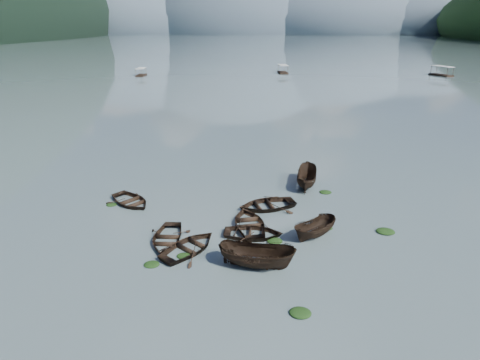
# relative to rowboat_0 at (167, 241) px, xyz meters

# --- Properties ---
(ground_plane) EXTENTS (2400.00, 2400.00, 0.00)m
(ground_plane) POSITION_rel_rowboat_0_xyz_m (4.70, -5.60, 0.00)
(ground_plane) COLOR #49595C
(haze_mtn_a) EXTENTS (520.00, 520.00, 280.00)m
(haze_mtn_a) POSITION_rel_rowboat_0_xyz_m (-255.30, 894.40, 0.00)
(haze_mtn_a) COLOR #475666
(haze_mtn_a) RESTS_ON ground
(haze_mtn_b) EXTENTS (520.00, 520.00, 340.00)m
(haze_mtn_b) POSITION_rel_rowboat_0_xyz_m (-55.30, 894.40, 0.00)
(haze_mtn_b) COLOR #475666
(haze_mtn_b) RESTS_ON ground
(haze_mtn_c) EXTENTS (520.00, 520.00, 260.00)m
(haze_mtn_c) POSITION_rel_rowboat_0_xyz_m (144.70, 894.40, 0.00)
(haze_mtn_c) COLOR #475666
(haze_mtn_c) RESTS_ON ground
(haze_mtn_d) EXTENTS (520.00, 520.00, 220.00)m
(haze_mtn_d) POSITION_rel_rowboat_0_xyz_m (324.70, 894.40, 0.00)
(haze_mtn_d) COLOR #475666
(haze_mtn_d) RESTS_ON ground
(rowboat_0) EXTENTS (2.97, 4.14, 0.85)m
(rowboat_0) POSITION_rel_rowboat_0_xyz_m (0.00, 0.00, 0.00)
(rowboat_0) COLOR black
(rowboat_0) RESTS_ON ground
(rowboat_1) EXTENTS (5.07, 5.33, 0.90)m
(rowboat_1) POSITION_rel_rowboat_0_xyz_m (1.81, -1.09, 0.00)
(rowboat_1) COLOR black
(rowboat_1) RESTS_ON ground
(rowboat_2) EXTENTS (5.01, 2.55, 1.85)m
(rowboat_2) POSITION_rel_rowboat_0_xyz_m (6.23, -2.69, 0.00)
(rowboat_2) COLOR black
(rowboat_2) RESTS_ON ground
(rowboat_3) EXTENTS (4.27, 5.23, 0.95)m
(rowboat_3) POSITION_rel_rowboat_0_xyz_m (5.65, 2.29, 0.00)
(rowboat_3) COLOR black
(rowboat_3) RESTS_ON ground
(rowboat_4) EXTENTS (4.22, 3.07, 0.86)m
(rowboat_4) POSITION_rel_rowboat_0_xyz_m (5.95, 0.91, 0.00)
(rowboat_4) COLOR black
(rowboat_4) RESTS_ON ground
(rowboat_5) EXTENTS (3.91, 3.68, 1.51)m
(rowboat_5) POSITION_rel_rowboat_0_xyz_m (10.26, 1.11, 0.00)
(rowboat_5) COLOR black
(rowboat_5) RESTS_ON ground
(rowboat_6) EXTENTS (5.30, 5.17, 0.90)m
(rowboat_6) POSITION_rel_rowboat_0_xyz_m (-4.36, 5.58, 0.00)
(rowboat_6) COLOR black
(rowboat_6) RESTS_ON ground
(rowboat_7) EXTENTS (5.57, 4.75, 0.98)m
(rowboat_7) POSITION_rel_rowboat_0_xyz_m (6.94, 5.46, 0.00)
(rowboat_7) COLOR black
(rowboat_7) RESTS_ON ground
(rowboat_8) EXTENTS (2.56, 4.98, 1.83)m
(rowboat_8) POSITION_rel_rowboat_0_xyz_m (10.60, 10.23, 0.00)
(rowboat_8) COLOR black
(rowboat_8) RESTS_ON ground
(weed_clump_0) EXTENTS (0.98, 0.81, 0.21)m
(weed_clump_0) POSITION_rel_rowboat_0_xyz_m (-0.25, -2.88, 0.00)
(weed_clump_0) COLOR black
(weed_clump_0) RESTS_ON ground
(weed_clump_1) EXTENTS (0.91, 0.72, 0.20)m
(weed_clump_1) POSITION_rel_rowboat_0_xyz_m (1.54, -1.84, 0.00)
(weed_clump_1) COLOR black
(weed_clump_1) RESTS_ON ground
(weed_clump_2) EXTENTS (1.15, 0.92, 0.25)m
(weed_clump_2) POSITION_rel_rowboat_0_xyz_m (8.55, -6.64, 0.00)
(weed_clump_2) COLOR black
(weed_clump_2) RESTS_ON ground
(weed_clump_3) EXTENTS (0.80, 0.68, 0.18)m
(weed_clump_3) POSITION_rel_rowboat_0_xyz_m (11.34, 2.34, 0.00)
(weed_clump_3) COLOR black
(weed_clump_3) RESTS_ON ground
(weed_clump_4) EXTENTS (1.32, 1.05, 0.27)m
(weed_clump_4) POSITION_rel_rowboat_0_xyz_m (15.42, 1.99, 0.00)
(weed_clump_4) COLOR black
(weed_clump_4) RESTS_ON ground
(weed_clump_5) EXTENTS (0.89, 0.72, 0.19)m
(weed_clump_5) POSITION_rel_rowboat_0_xyz_m (-5.88, 5.20, 0.00)
(weed_clump_5) COLOR black
(weed_clump_5) RESTS_ON ground
(weed_clump_6) EXTENTS (1.07, 0.89, 0.22)m
(weed_clump_6) POSITION_rel_rowboat_0_xyz_m (7.44, 0.28, 0.00)
(weed_clump_6) COLOR black
(weed_clump_6) RESTS_ON ground
(weed_clump_7) EXTENTS (1.08, 0.87, 0.24)m
(weed_clump_7) POSITION_rel_rowboat_0_xyz_m (12.18, 8.72, 0.00)
(weed_clump_7) COLOR black
(weed_clump_7) RESTS_ON ground
(pontoon_left) EXTENTS (2.59, 5.62, 2.11)m
(pontoon_left) POSITION_rel_rowboat_0_xyz_m (-29.71, 91.56, 0.00)
(pontoon_left) COLOR black
(pontoon_left) RESTS_ON ground
(pontoon_centre) EXTENTS (3.29, 6.50, 2.39)m
(pontoon_centre) POSITION_rel_rowboat_0_xyz_m (12.94, 100.84, 0.00)
(pontoon_centre) COLOR black
(pontoon_centre) RESTS_ON ground
(pontoon_right) EXTENTS (5.39, 7.43, 2.63)m
(pontoon_right) POSITION_rel_rowboat_0_xyz_m (59.90, 96.63, 0.00)
(pontoon_right) COLOR black
(pontoon_right) RESTS_ON ground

